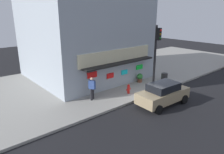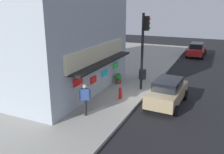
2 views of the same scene
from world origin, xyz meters
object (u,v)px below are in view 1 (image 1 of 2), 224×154
pedestrian (92,87)px  traffic_light (156,50)px  trash_can (164,77)px  fire_hydrant (128,89)px  parked_car_tan (163,94)px  potted_plant_by_doorway (140,78)px

pedestrian → traffic_light: bearing=-17.0°
trash_can → pedestrian: pedestrian is taller
fire_hydrant → trash_can: 4.76m
traffic_light → pedestrian: traffic_light is taller
fire_hydrant → parked_car_tan: parked_car_tan is taller
pedestrian → parked_car_tan: pedestrian is taller
trash_can → potted_plant_by_doorway: (-1.97, 1.32, 0.06)m
trash_can → potted_plant_by_doorway: 2.37m
potted_plant_by_doorway → trash_can: bearing=-33.8°
trash_can → parked_car_tan: 5.02m
traffic_light → parked_car_tan: size_ratio=1.28×
trash_can → potted_plant_by_doorway: potted_plant_by_doorway is taller
parked_car_tan → trash_can: bearing=35.1°
potted_plant_by_doorway → parked_car_tan: parked_car_tan is taller
traffic_light → trash_can: traffic_light is taller
pedestrian → trash_can: bearing=-6.2°
potted_plant_by_doorway → parked_car_tan: 4.72m
fire_hydrant → trash_can: trash_can is taller
traffic_light → pedestrian: size_ratio=3.06×
pedestrian → parked_car_tan: bearing=-45.9°
trash_can → pedestrian: (-7.71, 0.84, 0.58)m
fire_hydrant → parked_car_tan: (0.66, -2.87, 0.30)m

